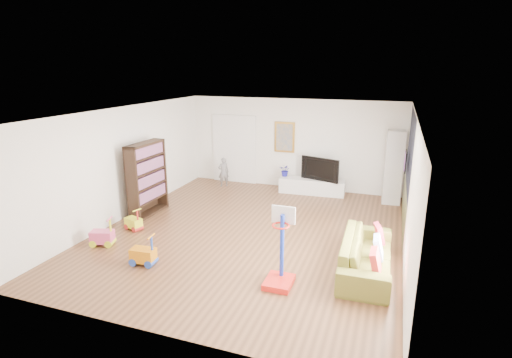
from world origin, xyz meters
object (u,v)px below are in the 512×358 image
(media_console, at_px, (312,186))
(basketball_hoop, at_px, (280,248))
(bookshelf, at_px, (147,179))
(sofa, at_px, (367,255))

(media_console, bearing_deg, basketball_hoop, -87.43)
(media_console, distance_m, bookshelf, 4.71)
(sofa, bearing_deg, bookshelf, 76.21)
(bookshelf, height_order, basketball_hoop, bookshelf)
(media_console, relative_size, sofa, 0.86)
(bookshelf, distance_m, basketball_hoop, 4.63)
(bookshelf, xyz_separation_m, basketball_hoop, (4.07, -2.21, -0.23))
(media_console, bearing_deg, bookshelf, -142.70)
(bookshelf, distance_m, sofa, 5.59)
(media_console, distance_m, basketball_hoop, 5.27)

